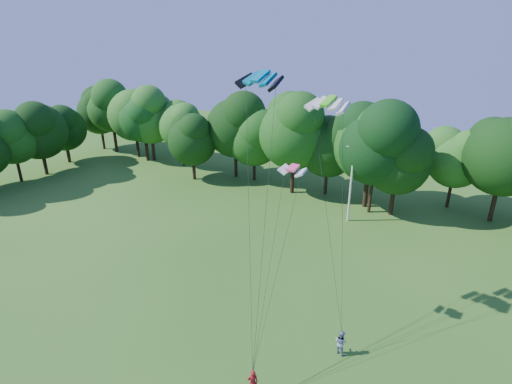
% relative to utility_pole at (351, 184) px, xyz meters
% --- Properties ---
extents(utility_pole, '(1.76, 0.32, 8.84)m').
position_rel_utility_pole_xyz_m(utility_pole, '(0.00, 0.00, 0.00)').
color(utility_pole, silver).
rests_on(utility_pole, ground).
extents(kite_flyer_left, '(0.78, 0.73, 1.78)m').
position_rel_utility_pole_xyz_m(kite_flyer_left, '(1.18, -25.76, -3.64)').
color(kite_flyer_left, maroon).
rests_on(kite_flyer_left, ground).
extents(kite_flyer_right, '(1.06, 0.95, 1.78)m').
position_rel_utility_pole_xyz_m(kite_flyer_right, '(4.88, -20.20, -3.64)').
color(kite_flyer_right, '#8A98C0').
rests_on(kite_flyer_right, ground).
extents(kite_teal, '(3.28, 2.01, 0.76)m').
position_rel_utility_pole_xyz_m(kite_teal, '(-2.11, -18.27, 12.94)').
color(kite_teal, '#04688B').
rests_on(kite_teal, ground).
extents(kite_green, '(3.08, 1.97, 0.68)m').
position_rel_utility_pole_xyz_m(kite_green, '(1.59, -15.79, 11.31)').
color(kite_green, '#44C61D').
rests_on(kite_green, ground).
extents(kite_pink, '(1.90, 1.10, 0.33)m').
position_rel_utility_pole_xyz_m(kite_pink, '(0.29, -18.32, 7.30)').
color(kite_pink, '#FF4682').
rests_on(kite_pink, ground).
extents(tree_back_west, '(8.51, 8.51, 12.37)m').
position_rel_utility_pole_xyz_m(tree_back_west, '(-35.95, 7.55, 3.20)').
color(tree_back_west, '#2E2212').
rests_on(tree_back_west, ground).
extents(tree_back_center, '(9.22, 9.22, 13.41)m').
position_rel_utility_pole_xyz_m(tree_back_center, '(1.64, 3.48, 3.84)').
color(tree_back_center, black).
rests_on(tree_back_center, ground).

